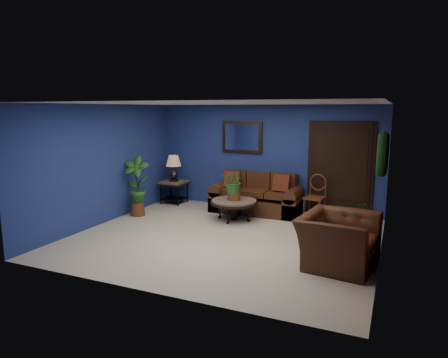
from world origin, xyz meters
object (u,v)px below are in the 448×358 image
at_px(end_table, 174,186).
at_px(table_lamp, 174,165).
at_px(side_chair, 316,193).
at_px(sofa, 257,199).
at_px(coffee_table, 234,203).
at_px(armchair, 338,240).

xyz_separation_m(end_table, table_lamp, (0.00, 0.00, 0.55)).
bearing_deg(table_lamp, side_chair, 1.13).
height_order(sofa, coffee_table, sofa).
bearing_deg(end_table, side_chair, 1.13).
bearing_deg(table_lamp, sofa, 0.72).
relative_size(sofa, table_lamp, 3.25).
bearing_deg(end_table, coffee_table, -22.95).
distance_m(table_lamp, armchair, 5.18).
relative_size(coffee_table, end_table, 1.64).
height_order(end_table, side_chair, side_chair).
distance_m(coffee_table, side_chair, 1.85).
distance_m(end_table, table_lamp, 0.55).
relative_size(end_table, armchair, 0.51).
bearing_deg(armchair, coffee_table, 62.43).
height_order(sofa, armchair, sofa).
bearing_deg(side_chair, sofa, -169.01).
height_order(sofa, table_lamp, table_lamp).
xyz_separation_m(side_chair, armchair, (0.85, -2.65, -0.15)).
bearing_deg(side_chair, armchair, -63.06).
bearing_deg(armchair, table_lamp, 67.65).
xyz_separation_m(coffee_table, side_chair, (1.59, 0.92, 0.16)).
bearing_deg(end_table, table_lamp, 45.00).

